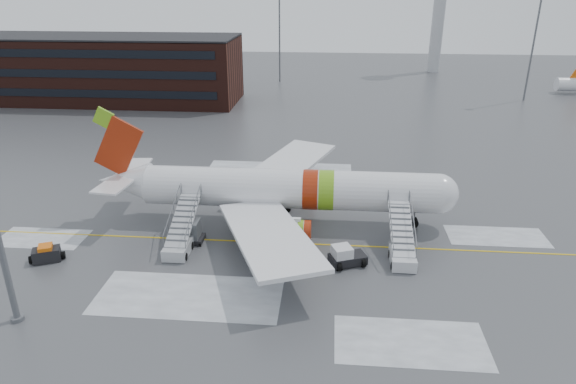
# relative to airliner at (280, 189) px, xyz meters

# --- Properties ---
(ground) EXTENTS (260.00, 260.00, 0.00)m
(ground) POSITION_rel_airliner_xyz_m (0.41, -3.48, -3.42)
(ground) COLOR #494C4F
(ground) RESTS_ON ground
(airliner) EXTENTS (35.03, 32.97, 11.18)m
(airliner) POSITION_rel_airliner_xyz_m (0.00, 0.00, 0.00)
(airliner) COLOR white
(airliner) RESTS_ON ground
(airstair_fwd) EXTENTS (2.05, 7.70, 3.48)m
(airstair_fwd) POSITION_rel_airliner_xyz_m (11.04, -6.54, -2.35)
(airstair_fwd) COLOR silver
(airstair_fwd) RESTS_ON ground
(airstair_aft) EXTENTS (2.05, 7.70, 3.48)m
(airstair_aft) POSITION_rel_airliner_xyz_m (-8.18, -6.54, -2.35)
(airstair_aft) COLOR #A5A8AC
(airstair_aft) RESTS_ON ground
(pushback_tug) EXTENTS (3.39, 3.00, 1.72)m
(pushback_tug) POSITION_rel_airliner_xyz_m (6.28, -7.79, -2.66)
(pushback_tug) COLOR black
(pushback_tug) RESTS_ON ground
(uld_container) EXTENTS (2.53, 1.95, 2.06)m
(uld_container) POSITION_rel_airliner_xyz_m (-7.78, -4.90, -2.45)
(uld_container) COLOR black
(uld_container) RESTS_ON ground
(baggage_tractor) EXTENTS (3.00, 2.07, 1.47)m
(baggage_tractor) POSITION_rel_airliner_xyz_m (-18.94, -9.36, -2.79)
(baggage_tractor) COLOR black
(baggage_tractor) RESTS_ON ground
(terminal_building) EXTENTS (62.00, 16.11, 12.30)m
(terminal_building) POSITION_rel_airliner_xyz_m (-44.59, 51.50, 2.78)
(terminal_building) COLOR #3F1E16
(terminal_building) RESTS_ON ground
(light_mast_far_ne) EXTENTS (1.20, 1.20, 24.25)m
(light_mast_far_ne) POSITION_rel_airliner_xyz_m (42.41, 58.52, 10.42)
(light_mast_far_ne) COLOR #595B60
(light_mast_far_ne) RESTS_ON ground
(light_mast_far_n) EXTENTS (1.20, 1.20, 24.25)m
(light_mast_far_n) POSITION_rel_airliner_xyz_m (-7.59, 74.52, 10.42)
(light_mast_far_n) COLOR #595B60
(light_mast_far_n) RESTS_ON ground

